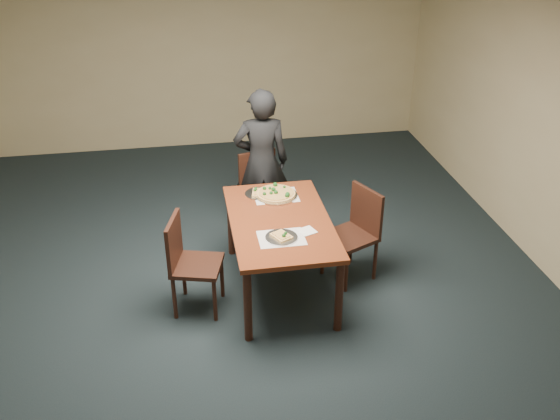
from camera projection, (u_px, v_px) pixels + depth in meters
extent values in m
plane|color=black|center=(246.00, 311.00, 5.67)|extent=(8.00, 8.00, 0.00)
plane|color=tan|center=(207.00, 47.00, 8.45)|extent=(6.00, 0.00, 6.00)
cube|color=#5B2512|center=(280.00, 222.00, 5.64)|extent=(0.90, 1.50, 0.04)
cylinder|color=black|center=(248.00, 306.00, 5.16)|extent=(0.07, 0.07, 0.70)
cylinder|color=black|center=(231.00, 224.00, 6.36)|extent=(0.07, 0.07, 0.70)
cylinder|color=black|center=(339.00, 296.00, 5.28)|extent=(0.07, 0.07, 0.70)
cylinder|color=black|center=(306.00, 217.00, 6.47)|extent=(0.07, 0.07, 0.70)
cube|color=black|center=(265.00, 197.00, 6.65)|extent=(0.52, 0.52, 0.04)
cylinder|color=black|center=(256.00, 228.00, 6.56)|extent=(0.04, 0.04, 0.43)
cylinder|color=black|center=(243.00, 213.00, 6.84)|extent=(0.04, 0.04, 0.43)
cylinder|color=black|center=(287.00, 220.00, 6.69)|extent=(0.04, 0.04, 0.43)
cylinder|color=black|center=(273.00, 206.00, 6.98)|extent=(0.04, 0.04, 0.43)
cube|color=black|center=(257.00, 170.00, 6.69)|extent=(0.41, 0.15, 0.44)
cube|color=black|center=(197.00, 266.00, 5.51)|extent=(0.52, 0.52, 0.04)
cylinder|color=black|center=(215.00, 301.00, 5.45)|extent=(0.04, 0.04, 0.43)
cylinder|color=black|center=(174.00, 298.00, 5.48)|extent=(0.04, 0.04, 0.43)
cylinder|color=black|center=(222.00, 277.00, 5.77)|extent=(0.04, 0.04, 0.43)
cylinder|color=black|center=(184.00, 275.00, 5.80)|extent=(0.04, 0.04, 0.43)
cube|color=black|center=(174.00, 242.00, 5.41)|extent=(0.14, 0.41, 0.44)
cube|color=black|center=(350.00, 237.00, 5.94)|extent=(0.56, 0.56, 0.04)
cylinder|color=black|center=(323.00, 255.00, 6.09)|extent=(0.04, 0.04, 0.43)
cylinder|color=black|center=(351.00, 244.00, 6.27)|extent=(0.04, 0.04, 0.43)
cylinder|color=black|center=(346.00, 272.00, 5.83)|extent=(0.04, 0.04, 0.43)
cylinder|color=black|center=(375.00, 260.00, 6.01)|extent=(0.04, 0.04, 0.43)
cube|color=black|center=(367.00, 209.00, 5.92)|extent=(0.21, 0.40, 0.44)
imported|color=black|center=(261.00, 162.00, 6.60)|extent=(0.60, 0.41, 1.61)
cube|color=white|center=(276.00, 196.00, 6.03)|extent=(0.42, 0.32, 0.00)
cube|color=white|center=(281.00, 238.00, 5.35)|extent=(0.40, 0.30, 0.00)
cylinder|color=silver|center=(276.00, 195.00, 6.03)|extent=(0.41, 0.41, 0.01)
cylinder|color=tan|center=(276.00, 194.00, 6.02)|extent=(0.37, 0.37, 0.02)
cylinder|color=#E1D375|center=(276.00, 192.00, 6.02)|extent=(0.33, 0.33, 0.01)
sphere|color=#144117|center=(275.00, 185.00, 6.13)|extent=(0.04, 0.04, 0.04)
sphere|color=#144117|center=(264.00, 188.00, 6.06)|extent=(0.04, 0.04, 0.04)
sphere|color=#144117|center=(284.00, 187.00, 6.09)|extent=(0.03, 0.03, 0.03)
sphere|color=#144117|center=(276.00, 192.00, 5.99)|extent=(0.04, 0.04, 0.04)
sphere|color=#144117|center=(271.00, 193.00, 5.98)|extent=(0.03, 0.03, 0.03)
sphere|color=#144117|center=(288.00, 194.00, 5.95)|extent=(0.04, 0.04, 0.04)
sphere|color=#144117|center=(287.00, 195.00, 5.93)|extent=(0.04, 0.04, 0.04)
sphere|color=#144117|center=(274.00, 189.00, 6.04)|extent=(0.04, 0.04, 0.04)
sphere|color=#144117|center=(270.00, 188.00, 6.07)|extent=(0.03, 0.03, 0.03)
sphere|color=#144117|center=(264.00, 194.00, 5.96)|extent=(0.03, 0.03, 0.03)
cylinder|color=silver|center=(281.00, 237.00, 5.34)|extent=(0.28, 0.28, 0.01)
cube|color=tan|center=(281.00, 236.00, 5.34)|extent=(0.19, 0.21, 0.02)
cube|color=#E1D375|center=(281.00, 235.00, 5.33)|extent=(0.15, 0.17, 0.01)
sphere|color=#144117|center=(286.00, 233.00, 5.34)|extent=(0.03, 0.03, 0.03)
sphere|color=#144117|center=(284.00, 235.00, 5.30)|extent=(0.03, 0.03, 0.03)
cylinder|color=silver|center=(259.00, 194.00, 6.06)|extent=(0.28, 0.28, 0.01)
cube|color=tan|center=(259.00, 193.00, 6.06)|extent=(0.16, 0.19, 0.02)
cube|color=#E1D375|center=(259.00, 191.00, 6.05)|extent=(0.13, 0.16, 0.01)
sphere|color=#144117|center=(256.00, 188.00, 6.09)|extent=(0.03, 0.03, 0.03)
sphere|color=#144117|center=(255.00, 190.00, 6.06)|extent=(0.03, 0.03, 0.03)
cube|color=white|center=(307.00, 231.00, 5.45)|extent=(0.18, 0.18, 0.01)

